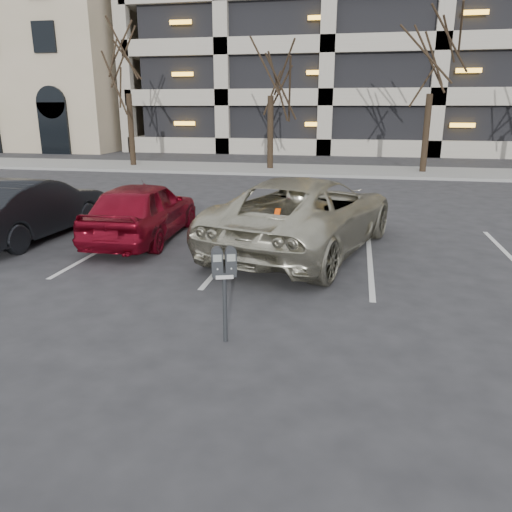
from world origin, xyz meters
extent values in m
plane|color=#28282B|center=(0.00, 0.00, 0.00)|extent=(140.00, 140.00, 0.00)
cube|color=gray|center=(0.00, 16.00, 0.06)|extent=(80.00, 4.00, 0.12)
cube|color=silver|center=(-7.00, 2.30, 0.01)|extent=(0.10, 5.20, 0.00)
cube|color=silver|center=(-4.20, 2.30, 0.01)|extent=(0.10, 5.20, 0.00)
cube|color=silver|center=(-1.40, 2.30, 0.01)|extent=(0.10, 5.20, 0.00)
cube|color=silver|center=(1.40, 2.30, 0.01)|extent=(0.10, 5.20, 0.00)
cylinder|color=black|center=(-10.00, 16.00, 1.77)|extent=(0.28, 0.28, 3.54)
cylinder|color=black|center=(-3.00, 16.00, 1.71)|extent=(0.28, 0.28, 3.42)
cylinder|color=black|center=(4.00, 16.00, 1.73)|extent=(0.28, 0.28, 3.47)
cylinder|color=black|center=(-0.52, -2.04, 0.45)|extent=(0.06, 0.06, 0.90)
cube|color=black|center=(-0.52, -2.04, 0.92)|extent=(0.32, 0.19, 0.06)
cube|color=silver|center=(-0.50, -2.09, 0.90)|extent=(0.21, 0.08, 0.05)
cube|color=gray|center=(-0.58, -2.12, 1.15)|extent=(0.10, 0.04, 0.09)
cube|color=gray|center=(-0.41, -2.07, 1.15)|extent=(0.10, 0.04, 0.09)
imported|color=#BCB8A0|center=(0.04, 2.54, 0.77)|extent=(4.00, 6.06, 1.55)
cube|color=#F14305|center=(-0.31, 1.57, 1.55)|extent=(0.10, 0.20, 0.01)
imported|color=maroon|center=(-3.66, 2.65, 0.68)|extent=(1.74, 4.04, 1.36)
imported|color=black|center=(-6.27, 2.31, 0.69)|extent=(1.75, 4.30, 1.39)
camera|label=1|loc=(1.02, -7.74, 2.92)|focal=35.00mm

